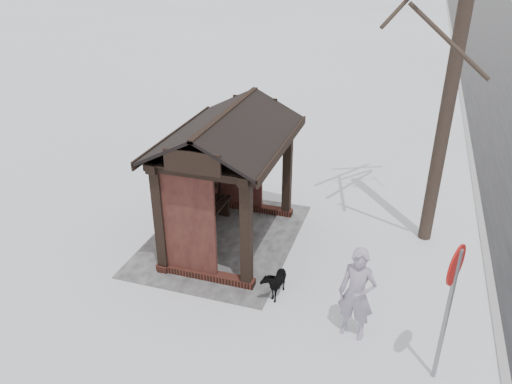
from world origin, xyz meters
The scene contains 7 objects.
ground centered at (0.00, 0.00, 0.00)m, with size 120.00×120.00×0.00m, color silver.
kerb centered at (0.00, 5.50, 0.01)m, with size 120.00×0.15×0.06m, color gray.
trampled_patch centered at (0.00, -0.20, 0.01)m, with size 4.20×3.20×0.02m, color gray.
bus_shelter centered at (0.00, -0.16, 2.17)m, with size 3.60×2.40×3.09m.
pedestrian centered at (2.18, 3.08, 0.86)m, with size 0.63×0.41×1.72m, color #9589A1.
dog centered at (1.55, 1.48, 0.32)m, with size 0.34×0.75×0.64m, color black.
road_sign centered at (2.74, 4.41, 1.74)m, with size 0.58×0.26×2.42m.
Camera 1 is at (9.02, 3.52, 6.14)m, focal length 35.00 mm.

